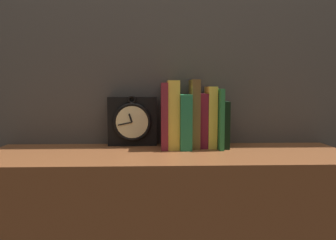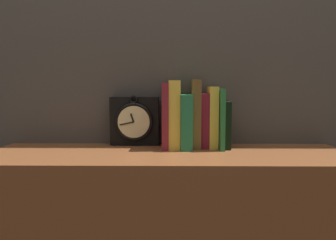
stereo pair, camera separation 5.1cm
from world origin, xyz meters
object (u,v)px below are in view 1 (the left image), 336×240
object	(u,v)px
book_slot0_maroon	(164,115)
book_slot5_yellow	(211,117)
book_slot3_brown	(194,114)
book_slot4_maroon	(202,120)
book_slot6_green	(218,118)
book_slot7_black	(223,124)
book_slot2_green	(185,121)
clock	(133,121)
book_slot1_yellow	(173,114)

from	to	relation	value
book_slot0_maroon	book_slot5_yellow	bearing A→B (deg)	4.44
book_slot3_brown	book_slot0_maroon	bearing A→B (deg)	-175.94
book_slot4_maroon	book_slot6_green	bearing A→B (deg)	-18.62
book_slot5_yellow	book_slot7_black	distance (m)	0.06
book_slot2_green	book_slot4_maroon	distance (m)	0.07
book_slot4_maroon	book_slot5_yellow	world-z (taller)	book_slot5_yellow
book_slot7_black	book_slot3_brown	bearing A→B (deg)	179.95
clock	book_slot5_yellow	size ratio (longest dim) A/B	0.86
book_slot1_yellow	book_slot3_brown	distance (m)	0.08
book_slot6_green	book_slot7_black	distance (m)	0.03
book_slot2_green	book_slot5_yellow	size ratio (longest dim) A/B	0.87
book_slot6_green	book_slot5_yellow	bearing A→B (deg)	146.39
book_slot3_brown	book_slot7_black	xyz separation A→B (m)	(0.11, -0.00, -0.04)
book_slot4_maroon	book_slot2_green	bearing A→B (deg)	-163.63
book_slot2_green	book_slot6_green	bearing A→B (deg)	0.23
book_slot0_maroon	book_slot5_yellow	size ratio (longest dim) A/B	1.06
book_slot5_yellow	book_slot7_black	xyz separation A→B (m)	(0.05, -0.01, -0.03)
book_slot4_maroon	book_slot5_yellow	distance (m)	0.03
book_slot7_black	book_slot0_maroon	bearing A→B (deg)	-177.97
book_slot3_brown	book_slot6_green	size ratio (longest dim) A/B	1.15
book_slot3_brown	book_slot7_black	distance (m)	0.12
book_slot0_maroon	book_slot3_brown	world-z (taller)	book_slot3_brown
book_slot3_brown	book_slot4_maroon	xyz separation A→B (m)	(0.03, 0.01, -0.03)
book_slot7_black	book_slot6_green	bearing A→B (deg)	-151.62
book_slot4_maroon	book_slot5_yellow	bearing A→B (deg)	-3.48
book_slot0_maroon	book_slot7_black	size ratio (longest dim) A/B	1.39
book_slot2_green	book_slot3_brown	bearing A→B (deg)	18.62
book_slot0_maroon	book_slot7_black	bearing A→B (deg)	2.03
book_slot3_brown	book_slot7_black	world-z (taller)	book_slot3_brown
clock	book_slot4_maroon	distance (m)	0.27
book_slot1_yellow	book_slot5_yellow	distance (m)	0.14
book_slot2_green	book_slot5_yellow	xyz separation A→B (m)	(0.10, 0.02, 0.01)
book_slot2_green	book_slot4_maroon	bearing A→B (deg)	16.37
book_slot7_black	book_slot4_maroon	bearing A→B (deg)	174.56
clock	book_slot2_green	xyz separation A→B (m)	(0.20, -0.05, 0.01)
clock	book_slot2_green	distance (m)	0.20
clock	book_slot7_black	size ratio (longest dim) A/B	1.13
book_slot4_maroon	book_slot1_yellow	bearing A→B (deg)	-173.16
book_slot1_yellow	book_slot7_black	size ratio (longest dim) A/B	1.44
book_slot3_brown	book_slot4_maroon	size ratio (longest dim) A/B	1.26
book_slot1_yellow	book_slot7_black	xyz separation A→B (m)	(0.19, 0.01, -0.04)
book_slot3_brown	clock	bearing A→B (deg)	170.60
book_slot5_yellow	book_slot6_green	distance (m)	0.03
book_slot6_green	book_slot7_black	size ratio (longest dim) A/B	1.27
book_slot1_yellow	book_slot3_brown	bearing A→B (deg)	4.15
book_slot0_maroon	book_slot5_yellow	distance (m)	0.17
book_slot4_maroon	book_slot6_green	world-z (taller)	book_slot6_green
clock	book_slot1_yellow	bearing A→B (deg)	-16.12
book_slot3_brown	book_slot6_green	world-z (taller)	book_slot3_brown
book_slot4_maroon	book_slot5_yellow	xyz separation A→B (m)	(0.03, -0.00, 0.01)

